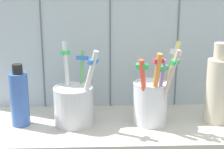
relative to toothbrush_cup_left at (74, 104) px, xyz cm
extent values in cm
cube|color=#BCB7AD|center=(8.10, 0.11, -5.61)|extent=(64.00, 22.00, 2.00)
cube|color=#B2C1CC|center=(8.10, 12.11, 15.89)|extent=(64.00, 2.00, 45.00)
cube|color=slate|center=(-7.90, 11.01, 15.89)|extent=(0.30, 0.20, 45.00)
cube|color=slate|center=(8.10, 11.01, 15.89)|extent=(0.30, 0.20, 45.00)
cube|color=slate|center=(24.10, 11.01, 15.89)|extent=(0.30, 0.20, 45.00)
cylinder|color=silver|center=(-0.09, -0.05, -0.58)|extent=(8.36, 8.36, 8.07)
torus|color=silver|center=(-0.09, -0.05, 3.46)|extent=(8.44, 8.44, 0.50)
cylinder|color=silver|center=(2.80, -2.19, 3.98)|extent=(5.62, 4.40, 16.68)
cube|color=blue|center=(4.29, -3.24, 9.99)|extent=(2.23, 2.63, 1.11)
cylinder|color=silver|center=(-1.39, 2.05, 4.37)|extent=(2.15, 3.45, 17.29)
cube|color=green|center=(-1.74, 2.84, 10.53)|extent=(2.18, 1.62, 0.96)
cylinder|color=#64B562|center=(1.45, 3.73, 3.19)|extent=(1.81, 3.91, 14.96)
cube|color=blue|center=(1.77, 4.83, 8.90)|extent=(2.72, 1.67, 1.02)
cylinder|color=white|center=(16.29, -0.05, -0.14)|extent=(7.32, 7.32, 8.95)
torus|color=silver|center=(16.29, -0.05, 4.34)|extent=(7.45, 7.45, 0.50)
cylinder|color=beige|center=(19.22, -2.70, 4.08)|extent=(4.48, 4.72, 16.82)
cube|color=green|center=(20.33, -3.90, 9.88)|extent=(2.30, 2.25, 1.15)
cylinder|color=#9977BA|center=(17.76, -2.43, 3.02)|extent=(2.47, 2.76, 14.57)
cube|color=green|center=(18.23, -3.01, 8.43)|extent=(2.43, 2.21, 1.11)
cylinder|color=orange|center=(16.72, -2.76, 3.76)|extent=(2.22, 4.91, 16.19)
cube|color=#E5333F|center=(17.08, -4.18, 10.21)|extent=(2.18, 1.30, 1.02)
cylinder|color=#F34D37|center=(14.65, -2.40, 3.08)|extent=(3.34, 4.50, 14.84)
cube|color=green|center=(13.89, -3.60, 8.99)|extent=(2.56, 2.12, 1.08)
cylinder|color=#F3DF74|center=(20.59, 2.51, 4.17)|extent=(5.89, 4.86, 17.09)
cube|color=white|center=(22.14, 3.71, 10.25)|extent=(2.42, 2.66, 1.38)
cylinder|color=beige|center=(30.73, 0.31, 2.37)|extent=(4.92, 4.92, 13.97)
cylinder|color=beige|center=(30.73, 0.31, 11.13)|extent=(2.80, 2.80, 3.55)
cylinder|color=#3A60B1|center=(-11.42, -0.17, 1.07)|extent=(3.89, 3.89, 11.36)
cylinder|color=black|center=(-11.42, -0.17, 7.75)|extent=(2.14, 2.14, 2.00)
camera|label=1|loc=(5.47, -69.67, 25.57)|focal=55.64mm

